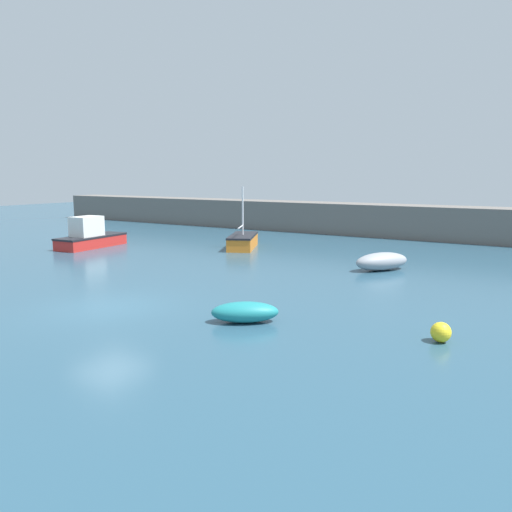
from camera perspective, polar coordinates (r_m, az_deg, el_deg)
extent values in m
cube|color=#284C60|center=(18.87, -16.37, -5.91)|extent=(120.00, 120.00, 0.20)
cube|color=#66605B|center=(40.66, 12.00, 4.14)|extent=(65.68, 3.11, 2.45)
ellipsoid|color=gray|center=(25.64, 14.17, -0.60)|extent=(2.65, 3.14, 0.90)
ellipsoid|color=teal|center=(16.20, -1.27, -6.43)|extent=(2.33, 2.02, 0.67)
cube|color=red|center=(34.63, -18.27, 1.51)|extent=(2.18, 4.95, 0.65)
cube|color=black|center=(34.58, -18.31, 2.14)|extent=(2.22, 5.05, 0.12)
cube|color=silver|center=(34.26, -18.78, 3.14)|extent=(1.49, 1.99, 1.40)
cube|color=orange|center=(32.40, -1.52, 1.57)|extent=(3.06, 4.28, 0.77)
cube|color=black|center=(32.35, -1.52, 2.35)|extent=(3.12, 4.37, 0.12)
cylinder|color=silver|center=(32.20, -1.53, 5.09)|extent=(0.11, 0.11, 3.22)
cylinder|color=silver|center=(31.29, -1.78, 3.33)|extent=(0.93, 1.85, 0.09)
sphere|color=yellow|center=(15.28, 20.38, -8.16)|extent=(0.58, 0.58, 0.58)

